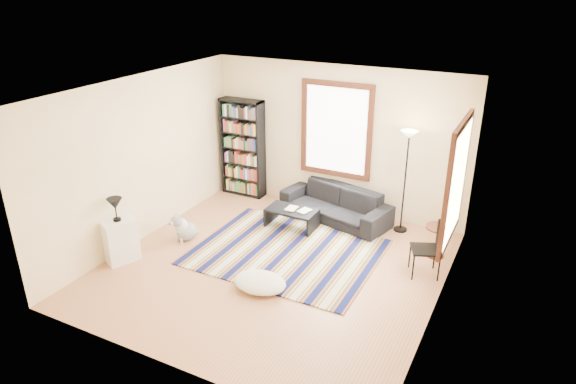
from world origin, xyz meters
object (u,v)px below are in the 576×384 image
at_px(floor_cushion, 260,282).
at_px(floor_lamp, 405,182).
at_px(dog, 186,226).
at_px(bookshelf, 243,148).
at_px(white_cabinet, 120,240).
at_px(sofa, 335,204).
at_px(coffee_table, 292,218).
at_px(side_table, 437,241).
at_px(folding_chair, 425,250).

distance_m(floor_cushion, floor_lamp, 3.18).
distance_m(floor_cushion, dog, 2.04).
distance_m(bookshelf, floor_lamp, 3.40).
distance_m(white_cabinet, dog, 1.15).
height_order(bookshelf, floor_cushion, bookshelf).
xyz_separation_m(sofa, floor_cushion, (-0.10, -2.66, -0.20)).
relative_size(coffee_table, side_table, 1.67).
distance_m(sofa, floor_cushion, 2.67).
height_order(floor_lamp, folding_chair, floor_lamp).
xyz_separation_m(bookshelf, floor_cushion, (2.06, -2.93, -0.90)).
bearing_deg(floor_cushion, coffee_table, 103.36).
distance_m(floor_lamp, folding_chair, 1.55).
height_order(sofa, coffee_table, sofa).
bearing_deg(coffee_table, white_cabinet, -130.49).
relative_size(floor_lamp, folding_chair, 2.16).
bearing_deg(dog, floor_lamp, 50.23).
relative_size(floor_cushion, dog, 1.58).
bearing_deg(white_cabinet, floor_lamp, 62.92).
relative_size(sofa, dog, 4.09).
bearing_deg(side_table, dog, -160.92).
relative_size(coffee_table, floor_lamp, 0.48).
bearing_deg(white_cabinet, floor_cushion, 30.59).
distance_m(sofa, dog, 2.77).
height_order(floor_cushion, folding_chair, folding_chair).
relative_size(white_cabinet, dog, 1.37).
bearing_deg(floor_lamp, floor_cushion, -115.77).
xyz_separation_m(coffee_table, folding_chair, (2.51, -0.49, 0.25)).
distance_m(coffee_table, white_cabinet, 2.99).
bearing_deg(bookshelf, coffee_table, -30.97).
height_order(sofa, folding_chair, folding_chair).
bearing_deg(dog, folding_chair, 28.81).
bearing_deg(folding_chair, bookshelf, 137.95).
relative_size(coffee_table, white_cabinet, 1.29).
bearing_deg(side_table, floor_lamp, 139.75).
relative_size(sofa, folding_chair, 2.43).
height_order(sofa, floor_cushion, sofa).
distance_m(floor_lamp, side_table, 1.20).
relative_size(bookshelf, dog, 3.91).
xyz_separation_m(coffee_table, dog, (-1.43, -1.24, 0.08)).
height_order(bookshelf, floor_lamp, bookshelf).
distance_m(bookshelf, side_table, 4.30).
bearing_deg(floor_cushion, floor_lamp, 64.23).
bearing_deg(floor_cushion, dog, 158.72).
distance_m(sofa, floor_lamp, 1.39).
distance_m(floor_lamp, white_cabinet, 4.86).
bearing_deg(dog, coffee_table, 59.09).
distance_m(bookshelf, folding_chair, 4.40).
height_order(floor_cushion, floor_lamp, floor_lamp).
distance_m(side_table, dog, 4.22).
bearing_deg(bookshelf, folding_chair, -19.46).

